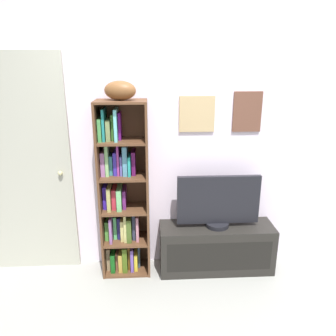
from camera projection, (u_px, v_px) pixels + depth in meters
back_wall at (182, 137)px, 3.08m from camera, size 4.80×0.08×2.58m
bookshelf at (122, 198)px, 3.08m from camera, size 0.44×0.30×1.65m
football at (120, 91)px, 2.75m from camera, size 0.30×0.22×0.16m
tv_stand at (216, 247)px, 3.23m from camera, size 1.09×0.34×0.46m
television at (218, 202)px, 3.08m from camera, size 0.77×0.22×0.51m
door at (27, 168)px, 3.03m from camera, size 0.81×0.09×2.05m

